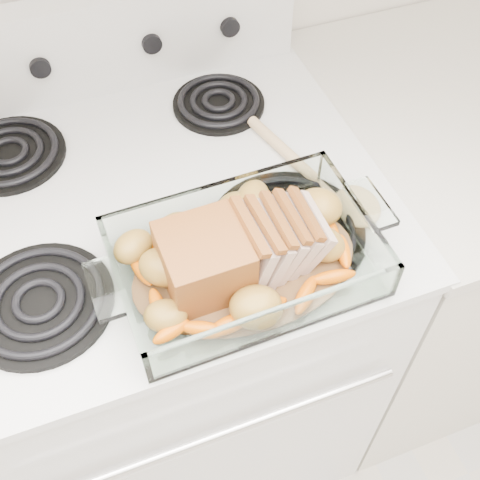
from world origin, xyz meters
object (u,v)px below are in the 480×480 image
object	(u,v)px
counter_right	(425,249)
pork_roast	(230,253)
electric_range	(168,329)
baking_dish	(245,263)

from	to	relation	value
counter_right	pork_roast	world-z (taller)	pork_roast
electric_range	baking_dish	bearing A→B (deg)	-64.78
counter_right	baking_dish	xyz separation A→B (m)	(-0.56, -0.21, 0.50)
counter_right	electric_range	bearing A→B (deg)	179.90
electric_range	counter_right	distance (m)	0.67
pork_roast	baking_dish	bearing A→B (deg)	1.88
baking_dish	counter_right	bearing A→B (deg)	19.27
counter_right	pork_roast	bearing A→B (deg)	-160.24
electric_range	pork_roast	world-z (taller)	electric_range
electric_range	pork_roast	bearing A→B (deg)	-70.07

